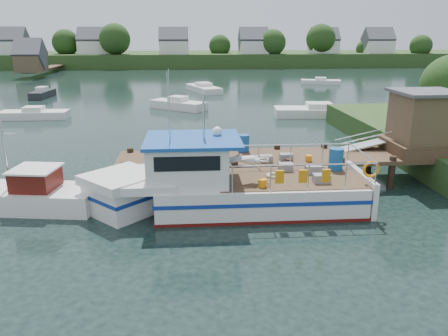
{
  "coord_description": "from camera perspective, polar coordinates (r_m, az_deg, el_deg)",
  "views": [
    {
      "loc": [
        -2.61,
        -20.25,
        7.13
      ],
      "look_at": [
        -1.0,
        -1.5,
        1.3
      ],
      "focal_mm": 35.0,
      "sensor_mm": 36.0,
      "label": 1
    }
  ],
  "objects": [
    {
      "name": "moored_d",
      "position": [
        56.17,
        -2.68,
        10.35
      ],
      "size": [
        4.51,
        7.32,
        1.18
      ],
      "rotation": [
        0.0,
        0.0,
        -0.19
      ],
      "color": "silver",
      "rests_on": "ground"
    },
    {
      "name": "moored_c",
      "position": [
        40.07,
        12.26,
        7.23
      ],
      "size": [
        8.01,
        3.41,
        1.23
      ],
      "rotation": [
        0.0,
        0.0,
        -0.27
      ],
      "color": "silver",
      "rests_on": "ground"
    },
    {
      "name": "ground_plane",
      "position": [
        21.62,
        2.3,
        -2.05
      ],
      "size": [
        160.0,
        160.0,
        0.0
      ],
      "primitive_type": "plane",
      "color": "black"
    },
    {
      "name": "moored_b",
      "position": [
        43.28,
        -5.99,
        8.27
      ],
      "size": [
        5.75,
        5.04,
        1.27
      ],
      "rotation": [
        0.0,
        0.0,
        -0.04
      ],
      "color": "silver",
      "rests_on": "ground"
    },
    {
      "name": "lobster_boat",
      "position": [
        18.18,
        0.03,
        -2.31
      ],
      "size": [
        12.22,
        3.7,
        5.81
      ],
      "rotation": [
        0.0,
        0.0,
        -0.01
      ],
      "color": "silver",
      "rests_on": "ground"
    },
    {
      "name": "dock",
      "position": [
        22.75,
        18.91,
        3.87
      ],
      "size": [
        16.6,
        3.0,
        4.78
      ],
      "color": "#4A3523",
      "rests_on": "ground"
    },
    {
      "name": "moored_a",
      "position": [
        41.62,
        -23.54,
        6.47
      ],
      "size": [
        5.74,
        2.0,
        1.05
      ],
      "rotation": [
        0.0,
        0.0,
        -0.36
      ],
      "color": "silver",
      "rests_on": "ground"
    },
    {
      "name": "moored_e",
      "position": [
        55.1,
        -22.61,
        8.96
      ],
      "size": [
        1.89,
        4.64,
        1.25
      ],
      "rotation": [
        0.0,
        0.0,
        0.1
      ],
      "color": "black",
      "rests_on": "ground"
    },
    {
      "name": "moored_far",
      "position": [
        66.52,
        12.51,
        10.97
      ],
      "size": [
        5.96,
        3.31,
        0.96
      ],
      "rotation": [
        0.0,
        0.0,
        0.0
      ],
      "color": "silver",
      "rests_on": "ground"
    },
    {
      "name": "work_boat",
      "position": [
        20.39,
        -25.08,
        -3.18
      ],
      "size": [
        7.15,
        3.08,
        3.74
      ],
      "rotation": [
        0.0,
        0.0,
        -0.16
      ],
      "color": "silver",
      "rests_on": "ground"
    },
    {
      "name": "far_shore",
      "position": [
        102.77,
        -3.56,
        14.37
      ],
      "size": [
        140.0,
        42.55,
        9.22
      ],
      "color": "#2A451C",
      "rests_on": "ground"
    }
  ]
}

